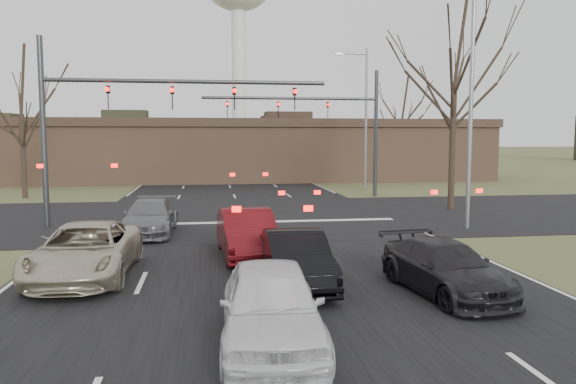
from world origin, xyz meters
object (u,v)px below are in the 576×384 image
(streetlight_right_near, at_px, (467,94))
(car_white_sedan, at_px, (271,305))
(car_charcoal_sedan, at_px, (445,268))
(car_red_ahead, at_px, (247,234))
(car_silver_suv, at_px, (85,251))
(car_grey_ahead, at_px, (150,217))
(car_black_hatch, at_px, (296,259))
(building, at_px, (249,150))
(mast_arm_near, at_px, (123,108))
(mast_arm_far, at_px, (333,118))
(streetlight_right_far, at_px, (364,112))

(streetlight_right_near, distance_m, car_white_sedan, 15.93)
(car_charcoal_sedan, relative_size, car_red_ahead, 0.95)
(car_silver_suv, xyz_separation_m, car_grey_ahead, (1.06, 6.76, -0.06))
(car_black_hatch, bearing_deg, car_charcoal_sedan, -19.84)
(building, distance_m, mast_arm_near, 26.14)
(car_white_sedan, relative_size, car_red_ahead, 0.98)
(mast_arm_far, bearing_deg, car_white_sedan, -105.29)
(building, bearing_deg, car_grey_ahead, -102.35)
(car_grey_ahead, xyz_separation_m, car_red_ahead, (3.50, -4.78, 0.08))
(car_grey_ahead, bearing_deg, mast_arm_near, 119.47)
(mast_arm_near, height_order, car_red_ahead, mast_arm_near)
(mast_arm_far, xyz_separation_m, car_silver_suv, (-11.24, -19.16, -4.28))
(car_red_ahead, bearing_deg, building, 82.20)
(streetlight_right_far, bearing_deg, mast_arm_far, -128.11)
(car_charcoal_sedan, distance_m, car_red_ahead, 6.65)
(car_white_sedan, bearing_deg, streetlight_right_near, 54.89)
(car_silver_suv, bearing_deg, building, 79.48)
(mast_arm_near, height_order, streetlight_right_near, streetlight_right_near)
(car_silver_suv, height_order, car_black_hatch, car_silver_suv)
(streetlight_right_near, height_order, car_black_hatch, streetlight_right_near)
(streetlight_right_far, bearing_deg, car_white_sedan, -108.99)
(car_silver_suv, height_order, car_grey_ahead, car_silver_suv)
(car_black_hatch, bearing_deg, car_grey_ahead, 117.71)
(streetlight_right_near, relative_size, car_grey_ahead, 2.12)
(mast_arm_near, distance_m, streetlight_right_near, 14.38)
(car_grey_ahead, bearing_deg, car_silver_suv, -96.62)
(building, height_order, car_charcoal_sedan, building)
(building, bearing_deg, streetlight_right_far, -56.35)
(streetlight_right_near, distance_m, car_black_hatch, 12.42)
(car_white_sedan, bearing_deg, streetlight_right_far, 74.34)
(mast_arm_near, distance_m, car_silver_suv, 10.13)
(building, relative_size, car_red_ahead, 9.13)
(car_red_ahead, bearing_deg, car_charcoal_sedan, -50.75)
(car_silver_suv, distance_m, car_red_ahead, 4.98)
(car_charcoal_sedan, bearing_deg, building, 85.66)
(car_silver_suv, xyz_separation_m, car_charcoal_sedan, (9.06, -2.90, -0.10))
(streetlight_right_near, bearing_deg, car_grey_ahead, 177.30)
(mast_arm_near, bearing_deg, car_charcoal_sedan, -52.58)
(car_silver_suv, height_order, car_charcoal_sedan, car_silver_suv)
(mast_arm_near, bearing_deg, mast_arm_far, 41.22)
(car_black_hatch, bearing_deg, streetlight_right_near, 42.87)
(mast_arm_far, bearing_deg, car_grey_ahead, -129.41)
(mast_arm_far, bearing_deg, mast_arm_near, -138.78)
(mast_arm_near, height_order, car_silver_suv, mast_arm_near)
(car_red_ahead, bearing_deg, streetlight_right_near, 20.75)
(mast_arm_near, relative_size, streetlight_right_far, 1.21)
(streetlight_right_near, height_order, car_charcoal_sedan, streetlight_right_near)
(mast_arm_far, xyz_separation_m, streetlight_right_near, (2.64, -13.00, 0.57))
(car_white_sedan, height_order, car_black_hatch, car_white_sedan)
(building, xyz_separation_m, mast_arm_far, (4.18, -15.00, 2.35))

